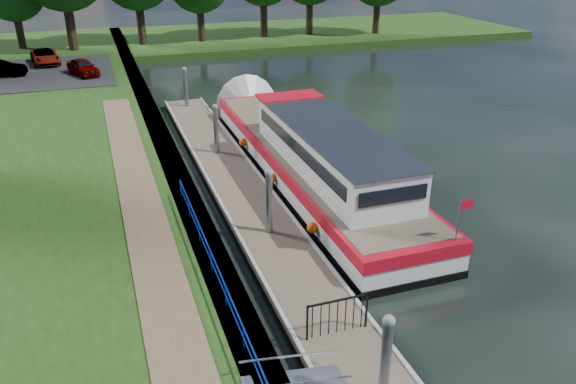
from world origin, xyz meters
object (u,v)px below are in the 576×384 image
object	(u,v)px
car_a	(83,67)
car_d	(45,57)
pontoon	(240,190)
barge	(305,153)
car_b	(0,69)

from	to	relation	value
car_a	car_d	bearing A→B (deg)	97.65
pontoon	car_a	distance (m)	23.84
pontoon	barge	size ratio (longest dim) A/B	1.42
pontoon	car_b	bearing A→B (deg)	116.38
pontoon	barge	distance (m)	3.91
car_a	car_b	world-z (taller)	car_a
car_a	car_b	distance (m)	6.07
barge	car_d	bearing A→B (deg)	115.17
car_b	car_d	distance (m)	4.88
barge	car_a	distance (m)	23.85
barge	car_a	bearing A→B (deg)	114.24
pontoon	car_d	xyz separation A→B (m)	(-9.09, 28.23, 1.25)
car_a	barge	bearing A→B (deg)	-87.02
pontoon	car_b	distance (m)	27.26
barge	car_a	world-z (taller)	barge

